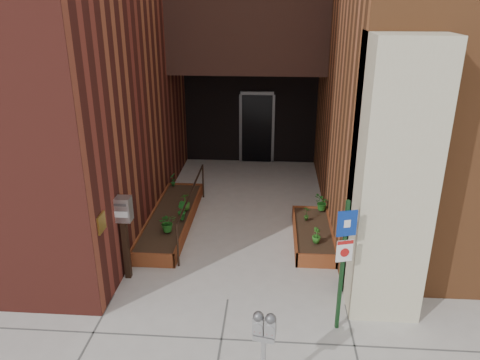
# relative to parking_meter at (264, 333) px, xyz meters

# --- Properties ---
(ground) EXTENTS (80.00, 80.00, 0.00)m
(ground) POSITION_rel_parking_meter_xyz_m (-0.66, 2.02, -1.01)
(ground) COLOR #9E9991
(ground) RESTS_ON ground
(planter_left) EXTENTS (0.90, 3.60, 0.30)m
(planter_left) POSITION_rel_parking_meter_xyz_m (-2.21, 4.72, -0.88)
(planter_left) COLOR brown
(planter_left) RESTS_ON ground
(planter_right) EXTENTS (0.80, 2.20, 0.30)m
(planter_right) POSITION_rel_parking_meter_xyz_m (0.94, 4.22, -0.88)
(planter_right) COLOR brown
(planter_right) RESTS_ON ground
(handrail) EXTENTS (0.04, 3.34, 0.90)m
(handrail) POSITION_rel_parking_meter_xyz_m (-1.71, 4.67, -0.26)
(handrail) COLOR black
(handrail) RESTS_ON ground
(parking_meter) EXTENTS (0.30, 0.17, 1.30)m
(parking_meter) POSITION_rel_parking_meter_xyz_m (0.00, 0.00, 0.00)
(parking_meter) COLOR #9B9B9D
(parking_meter) RESTS_ON ground
(sign_post) EXTENTS (0.29, 0.11, 2.19)m
(sign_post) POSITION_rel_parking_meter_xyz_m (1.13, 1.42, 0.34)
(sign_post) COLOR #133517
(sign_post) RESTS_ON ground
(payment_dropbox) EXTENTS (0.32, 0.25, 1.61)m
(payment_dropbox) POSITION_rel_parking_meter_xyz_m (-2.56, 2.58, 0.15)
(payment_dropbox) COLOR black
(payment_dropbox) RESTS_ON ground
(shrub_left_a) EXTENTS (0.47, 0.47, 0.40)m
(shrub_left_a) POSITION_rel_parking_meter_xyz_m (-2.08, 3.86, -0.51)
(shrub_left_a) COLOR #20631C
(shrub_left_a) RESTS_ON planter_left
(shrub_left_b) EXTENTS (0.30, 0.30, 0.40)m
(shrub_left_b) POSITION_rel_parking_meter_xyz_m (-1.91, 4.45, -0.51)
(shrub_left_b) COLOR #19591B
(shrub_left_b) RESTS_ON planter_left
(shrub_left_c) EXTENTS (0.31, 0.31, 0.39)m
(shrub_left_c) POSITION_rel_parking_meter_xyz_m (-1.91, 4.93, -0.51)
(shrub_left_c) COLOR #295F1B
(shrub_left_c) RESTS_ON planter_left
(shrub_left_d) EXTENTS (0.21, 0.21, 0.35)m
(shrub_left_d) POSITION_rel_parking_meter_xyz_m (-2.49, 6.32, -0.54)
(shrub_left_d) COLOR #1A5B1E
(shrub_left_d) RESTS_ON planter_left
(shrub_right_a) EXTENTS (0.24, 0.24, 0.32)m
(shrub_right_a) POSITION_rel_parking_meter_xyz_m (0.96, 3.61, -0.55)
(shrub_right_a) COLOR #26631C
(shrub_right_a) RESTS_ON planter_right
(shrub_right_b) EXTENTS (0.24, 0.24, 0.32)m
(shrub_right_b) POSITION_rel_parking_meter_xyz_m (0.82, 4.59, -0.55)
(shrub_right_b) COLOR #234E16
(shrub_right_b) RESTS_ON planter_right
(shrub_right_c) EXTENTS (0.45, 0.45, 0.37)m
(shrub_right_c) POSITION_rel_parking_meter_xyz_m (1.19, 5.12, -0.53)
(shrub_right_c) COLOR #1D621C
(shrub_right_c) RESTS_ON planter_right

